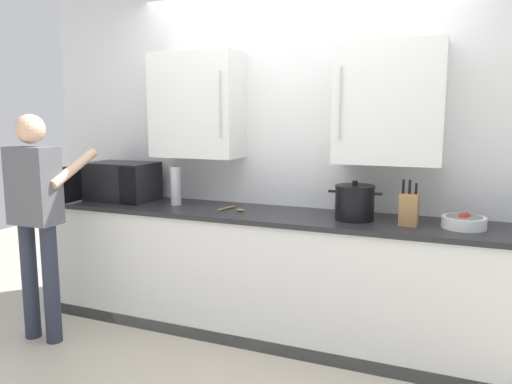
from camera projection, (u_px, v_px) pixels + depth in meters
back_wall_tiled at (293, 142)px, 3.68m from camera, size 4.36×0.44×2.65m
counter_unit at (278, 276)px, 3.55m from camera, size 3.88×0.61×0.91m
microwave_oven at (118, 181)px, 4.03m from camera, size 0.55×0.75×0.31m
wooden_spoon at (234, 209)px, 3.59m from camera, size 0.19×0.20×0.02m
fruit_bowl at (464, 221)px, 3.02m from camera, size 0.26×0.26×0.10m
stock_pot at (355, 202)px, 3.26m from camera, size 0.35×0.26×0.26m
thermos_flask at (176, 186)px, 3.80m from camera, size 0.09×0.09×0.29m
knife_block at (409, 209)px, 3.11m from camera, size 0.11×0.15×0.29m
person_figure at (36, 208)px, 3.44m from camera, size 0.44×0.53×1.61m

